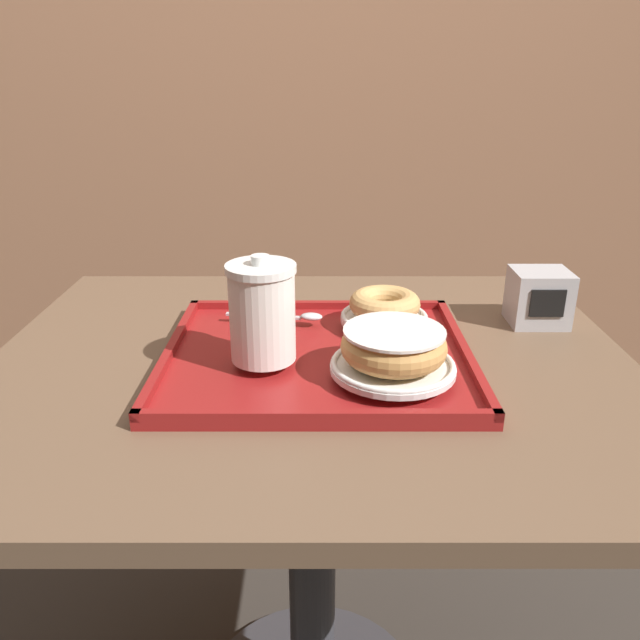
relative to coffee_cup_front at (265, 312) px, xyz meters
name	(u,v)px	position (x,y,z in m)	size (l,w,h in m)	color
wall_behind	(318,40)	(0.06, 1.15, 0.38)	(8.00, 0.05, 2.40)	#9E6B4C
cafe_table	(314,454)	(0.06, 0.05, -0.26)	(0.94, 0.77, 0.73)	brown
serving_tray	(320,356)	(0.07, 0.04, -0.08)	(0.43, 0.38, 0.02)	maroon
coffee_cup_front	(265,312)	(0.00, 0.00, 0.00)	(0.09, 0.09, 0.15)	white
plate_with_chocolate_donut	(395,366)	(0.17, -0.04, -0.06)	(0.17, 0.17, 0.01)	white
donut_chocolate_glazed	(396,345)	(0.17, -0.04, -0.03)	(0.14, 0.14, 0.04)	tan
plate_with_plain_donut	(387,318)	(0.18, 0.13, -0.06)	(0.14, 0.14, 0.01)	white
donut_plain	(387,304)	(0.18, 0.13, -0.04)	(0.11, 0.11, 0.03)	tan
spoon	(300,316)	(0.04, 0.14, -0.06)	(0.16, 0.04, 0.01)	silver
napkin_dispenser	(542,298)	(0.44, 0.19, -0.05)	(0.09, 0.08, 0.09)	#B7B7BC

